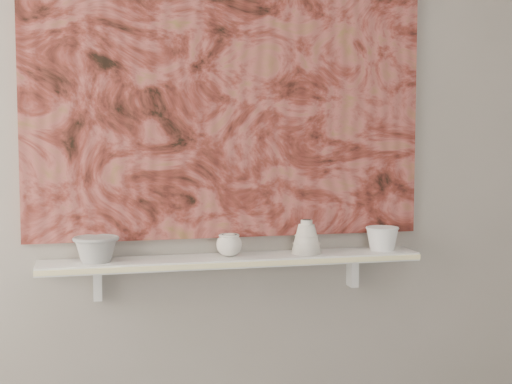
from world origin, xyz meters
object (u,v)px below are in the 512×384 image
object	(u,v)px
shelf	(234,260)
painting	(229,90)
cup_cream	(229,245)
bowl_white	(382,238)
bowl_grey	(96,249)
bell_vessel	(306,237)

from	to	relation	value
shelf	painting	distance (m)	0.63
cup_cream	bowl_white	size ratio (longest dim) A/B	0.74
bowl_grey	cup_cream	world-z (taller)	bowl_grey
shelf	bowl_grey	bearing A→B (deg)	180.00
painting	bell_vessel	distance (m)	0.62
shelf	painting	bearing A→B (deg)	90.00
painting	bowl_white	world-z (taller)	painting
cup_cream	bowl_white	distance (m)	0.60
bowl_grey	cup_cream	size ratio (longest dim) A/B	1.72
shelf	bowl_grey	size ratio (longest dim) A/B	8.66
bell_vessel	bowl_white	world-z (taller)	bell_vessel
painting	cup_cream	xyz separation A→B (m)	(-0.02, -0.08, -0.57)
shelf	bell_vessel	bearing A→B (deg)	0.00
cup_cream	bowl_grey	bearing A→B (deg)	180.00
cup_cream	bell_vessel	distance (m)	0.30
bowl_grey	bowl_white	size ratio (longest dim) A/B	1.27
cup_cream	shelf	bearing A→B (deg)	0.00
bowl_grey	cup_cream	bearing A→B (deg)	0.00
bowl_white	painting	bearing A→B (deg)	172.17
shelf	cup_cream	world-z (taller)	cup_cream
cup_cream	bell_vessel	world-z (taller)	bell_vessel
bell_vessel	bowl_white	bearing A→B (deg)	0.00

